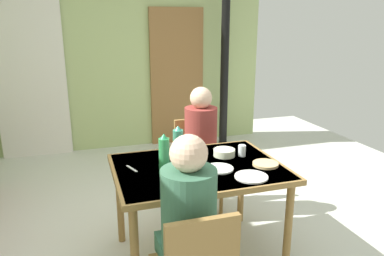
{
  "coord_description": "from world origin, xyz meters",
  "views": [
    {
      "loc": [
        -0.52,
        -2.59,
        1.75
      ],
      "look_at": [
        0.28,
        -0.07,
        1.01
      ],
      "focal_mm": 34.16,
      "sensor_mm": 36.0,
      "label": 1
    }
  ],
  "objects_px": {
    "person_far_diner": "(201,134)",
    "serving_bowl_center": "(224,153)",
    "water_bottle_green_far": "(178,145)",
    "person_near_diner": "(188,212)",
    "water_bottle_green_near": "(164,156)",
    "dining_table": "(198,176)",
    "chair_far_diner": "(197,158)"
  },
  "relations": [
    {
      "from": "person_far_diner",
      "to": "water_bottle_green_near",
      "type": "distance_m",
      "value": 0.95
    },
    {
      "from": "person_far_diner",
      "to": "water_bottle_green_far",
      "type": "relative_size",
      "value": 2.72
    },
    {
      "from": "person_near_diner",
      "to": "water_bottle_green_near",
      "type": "height_order",
      "value": "person_near_diner"
    },
    {
      "from": "person_near_diner",
      "to": "dining_table",
      "type": "bearing_deg",
      "value": 67.17
    },
    {
      "from": "dining_table",
      "to": "water_bottle_green_far",
      "type": "xyz_separation_m",
      "value": [
        -0.11,
        0.14,
        0.21
      ]
    },
    {
      "from": "dining_table",
      "to": "person_near_diner",
      "type": "xyz_separation_m",
      "value": [
        -0.28,
        -0.68,
        0.11
      ]
    },
    {
      "from": "person_far_diner",
      "to": "serving_bowl_center",
      "type": "height_order",
      "value": "person_far_diner"
    },
    {
      "from": "person_far_diner",
      "to": "serving_bowl_center",
      "type": "distance_m",
      "value": 0.53
    },
    {
      "from": "dining_table",
      "to": "water_bottle_green_far",
      "type": "relative_size",
      "value": 4.34
    },
    {
      "from": "person_near_diner",
      "to": "water_bottle_green_far",
      "type": "xyz_separation_m",
      "value": [
        0.17,
        0.81,
        0.11
      ]
    },
    {
      "from": "person_far_diner",
      "to": "serving_bowl_center",
      "type": "relative_size",
      "value": 4.53
    },
    {
      "from": "chair_far_diner",
      "to": "person_near_diner",
      "type": "bearing_deg",
      "value": 70.02
    },
    {
      "from": "water_bottle_green_far",
      "to": "serving_bowl_center",
      "type": "height_order",
      "value": "water_bottle_green_far"
    },
    {
      "from": "water_bottle_green_near",
      "to": "serving_bowl_center",
      "type": "height_order",
      "value": "water_bottle_green_near"
    },
    {
      "from": "water_bottle_green_far",
      "to": "dining_table",
      "type": "bearing_deg",
      "value": -49.91
    },
    {
      "from": "dining_table",
      "to": "serving_bowl_center",
      "type": "xyz_separation_m",
      "value": [
        0.26,
        0.14,
        0.11
      ]
    },
    {
      "from": "dining_table",
      "to": "chair_far_diner",
      "type": "distance_m",
      "value": 0.87
    },
    {
      "from": "chair_far_diner",
      "to": "water_bottle_green_far",
      "type": "relative_size",
      "value": 3.08
    },
    {
      "from": "dining_table",
      "to": "person_far_diner",
      "type": "bearing_deg",
      "value": 69.21
    },
    {
      "from": "chair_far_diner",
      "to": "dining_table",
      "type": "bearing_deg",
      "value": 72.47
    },
    {
      "from": "dining_table",
      "to": "serving_bowl_center",
      "type": "bearing_deg",
      "value": 28.52
    },
    {
      "from": "person_far_diner",
      "to": "serving_bowl_center",
      "type": "bearing_deg",
      "value": 90.92
    },
    {
      "from": "water_bottle_green_far",
      "to": "serving_bowl_center",
      "type": "xyz_separation_m",
      "value": [
        0.38,
        0.01,
        -0.11
      ]
    },
    {
      "from": "chair_far_diner",
      "to": "person_far_diner",
      "type": "relative_size",
      "value": 1.13
    },
    {
      "from": "water_bottle_green_far",
      "to": "chair_far_diner",
      "type": "bearing_deg",
      "value": 61.3
    },
    {
      "from": "chair_far_diner",
      "to": "water_bottle_green_near",
      "type": "relative_size",
      "value": 2.86
    },
    {
      "from": "dining_table",
      "to": "serving_bowl_center",
      "type": "distance_m",
      "value": 0.32
    },
    {
      "from": "chair_far_diner",
      "to": "person_near_diner",
      "type": "relative_size",
      "value": 1.13
    },
    {
      "from": "dining_table",
      "to": "person_near_diner",
      "type": "relative_size",
      "value": 1.59
    },
    {
      "from": "person_far_diner",
      "to": "serving_bowl_center",
      "type": "xyz_separation_m",
      "value": [
        0.01,
        -0.53,
        0.0
      ]
    },
    {
      "from": "water_bottle_green_far",
      "to": "serving_bowl_center",
      "type": "distance_m",
      "value": 0.39
    },
    {
      "from": "dining_table",
      "to": "water_bottle_green_near",
      "type": "relative_size",
      "value": 4.04
    }
  ]
}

